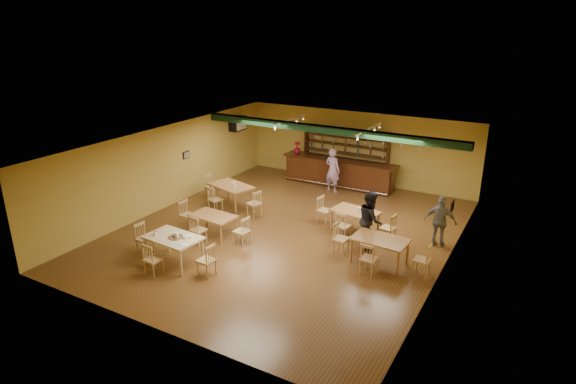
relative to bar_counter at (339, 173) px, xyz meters
The scene contains 23 objects.
floor 5.20m from the bar_counter, 85.15° to the right, with size 12.00×12.00×0.00m, color #523217.
ceiling_beam 3.32m from the bar_counter, 79.47° to the right, with size 10.00×0.30×0.25m, color black.
track_rail_left 3.25m from the bar_counter, 127.92° to the right, with size 0.05×2.50×0.05m, color white.
track_rail_right 3.48m from the bar_counter, 43.61° to the right, with size 0.05×2.50×0.05m, color white.
ac_unit 4.81m from the bar_counter, 167.72° to the right, with size 0.34×0.70×0.48m, color white.
picture_left 6.25m from the bar_counter, 137.53° to the right, with size 0.04×0.34×0.28m, color black.
picture_right 7.22m from the bar_counter, 40.70° to the right, with size 0.04×0.34×0.28m, color black.
bar_counter is the anchor object (origin of this frame).
back_bar_hutch 0.85m from the bar_counter, 90.00° to the left, with size 3.75×0.40×2.28m, color #371A0B.
poinsettia 2.14m from the bar_counter, behind, with size 0.28×0.28×0.51m, color #A80F26.
dining_table_a 4.82m from the bar_counter, 121.21° to the right, with size 1.64×0.98×0.82m, color brown.
dining_table_b 4.69m from the bar_counter, 59.95° to the right, with size 1.48×0.89×0.74m, color brown.
dining_table_c 6.72m from the bar_counter, 102.59° to the right, with size 1.43×0.86×0.71m, color brown.
dining_table_d 6.87m from the bar_counter, 56.69° to the right, with size 1.54×0.92×0.77m, color brown.
near_table 8.69m from the bar_counter, 98.50° to the right, with size 1.56×1.00×0.83m, color beige.
pizza_tray 8.68m from the bar_counter, 97.77° to the right, with size 0.40×0.40×0.01m, color silver.
parmesan_shaker 8.94m from the bar_counter, 101.51° to the right, with size 0.07×0.07×0.11m, color #EAE5C6.
napkin_stack 8.42m from the bar_counter, 96.10° to the right, with size 0.20×0.15×0.03m, color white.
pizza_server 8.60m from the bar_counter, 96.72° to the right, with size 0.32×0.09×0.00m, color silver.
side_plate 8.84m from the bar_counter, 94.36° to the right, with size 0.22×0.22×0.01m, color white.
patron_bar 0.89m from the bar_counter, 84.95° to the right, with size 0.65×0.43×1.79m, color #954CA5.
patron_right_a 5.79m from the bar_counter, 57.06° to the right, with size 0.87×0.68×1.79m, color black.
patron_right_b 6.22m from the bar_counter, 36.94° to the right, with size 0.94×0.39×1.61m, color slate.
Camera 1 is at (7.11, -12.55, 6.55)m, focal length 30.13 mm.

